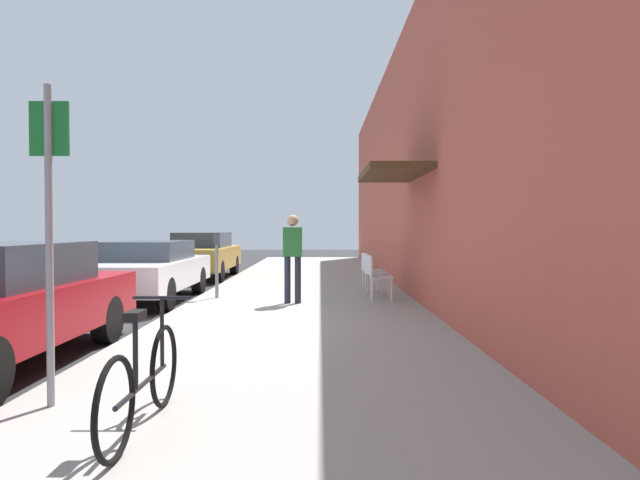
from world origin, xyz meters
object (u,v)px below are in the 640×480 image
Objects in this scene: street_sign at (50,219)px; cafe_chair_2 at (371,269)px; bicycle_0 at (144,380)px; cafe_chair_0 at (378,275)px; parked_car_2 at (203,254)px; parked_car_1 at (148,269)px; cafe_chair_1 at (374,272)px; parking_meter at (217,261)px; pedestrian_standing at (293,251)px.

street_sign reaches higher than cafe_chair_2.
bicycle_0 reaches higher than cafe_chair_2.
cafe_chair_0 is 1.56m from cafe_chair_2.
parked_car_2 reaches higher than cafe_chair_0.
parked_car_2 is 13.24m from bicycle_0.
parked_car_1 reaches higher than cafe_chair_1.
parking_meter is at bearing -74.77° from parked_car_2.
street_sign is (1.50, -12.49, 0.90)m from parked_car_2.
parking_meter is at bearing 96.79° from bicycle_0.
cafe_chair_2 is (4.84, 0.84, -0.06)m from parked_car_1.
cafe_chair_0 is at bearing -51.40° from parked_car_2.
cafe_chair_0 is 0.51× the size of pedestrian_standing.
cafe_chair_1 is at bearing -90.01° from cafe_chair_2.
parked_car_1 is at bearing -90.00° from parked_car_2.
parking_meter is 1.52× the size of cafe_chair_2.
parking_meter reaches higher than parked_car_2.
bicycle_0 is at bearing -96.48° from pedestrian_standing.
street_sign is at bearing -78.16° from parked_car_1.
cafe_chair_1 is at bearing 89.87° from cafe_chair_0.
parked_car_2 is 12.61m from street_sign.
cafe_chair_1 is (2.42, 7.82, 0.14)m from bicycle_0.
parked_car_2 reaches higher than parked_car_1.
parked_car_1 is 1.69× the size of street_sign.
parked_car_2 is 7.23m from pedestrian_standing.
cafe_chair_1 is (0.00, 0.87, 0.00)m from cafe_chair_0.
parked_car_2 is (-0.00, 5.33, 0.05)m from parked_car_1.
street_sign is 1.52× the size of bicycle_0.
cafe_chair_0 is 1.00× the size of cafe_chair_2.
cafe_chair_2 is at bearing 67.33° from street_sign.
parked_car_1 is 3.33× the size of parking_meter.
parking_meter is 3.34m from cafe_chair_1.
pedestrian_standing is (0.74, 6.51, 0.64)m from bicycle_0.
bicycle_0 is at bearing -79.46° from parked_car_2.
cafe_chair_0 is 1.80m from pedestrian_standing.
cafe_chair_2 is (3.29, 1.20, -0.26)m from parking_meter.
cafe_chair_1 is 0.51× the size of pedestrian_standing.
parking_meter is at bearing 89.58° from street_sign.
street_sign is at bearing -105.50° from pedestrian_standing.
parked_car_2 is 5.90m from parking_meter.
pedestrian_standing is at bearing -20.21° from parked_car_1.
parking_meter reaches higher than cafe_chair_2.
parked_car_2 is 5.06× the size of cafe_chair_1.
parking_meter is at bearing -171.28° from cafe_chair_1.
parked_car_1 is 3.40m from pedestrian_standing.
parked_car_2 is 7.10m from cafe_chair_1.
pedestrian_standing is at bearing -64.06° from parked_car_2.
parked_car_1 is at bearing 159.79° from pedestrian_standing.
cafe_chair_0 is at bearing -90.08° from cafe_chair_2.
parked_car_1 is 5.06× the size of cafe_chair_2.
cafe_chair_1 is at bearing -47.02° from parked_car_2.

